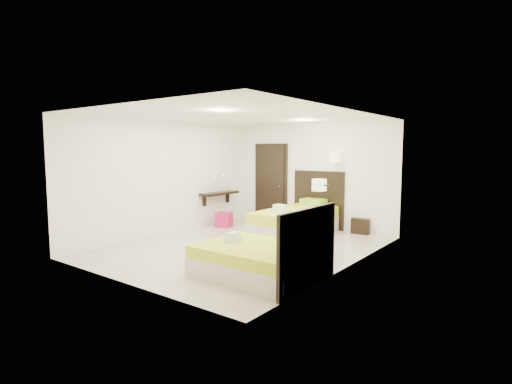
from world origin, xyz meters
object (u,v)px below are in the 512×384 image
Objects in this scene: nightstand at (362,226)px; bed_double at (262,259)px; ottoman at (224,219)px; bed_single at (297,220)px.

bed_double is at bearing -93.39° from nightstand.
ottoman reaches higher than nightstand.
bed_double is 4.51× the size of nightstand.
nightstand is at bearing 23.24° from ottoman.
bed_single is 3.20m from bed_double.
bed_double is 4.96× the size of ottoman.
nightstand is at bearing 90.46° from bed_double.
nightstand is 1.10× the size of ottoman.
bed_single is at bearing -140.73° from nightstand.
bed_double is 4.04m from nightstand.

